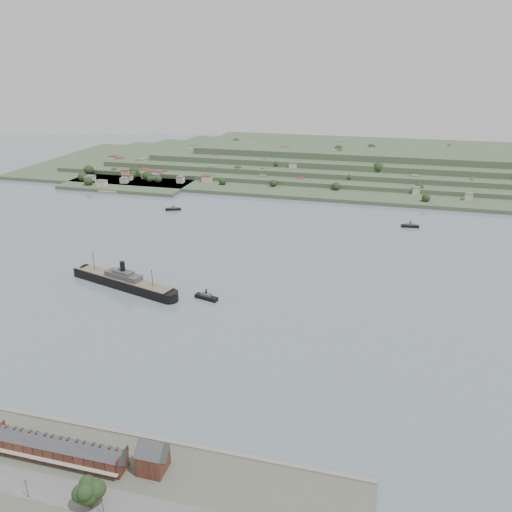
% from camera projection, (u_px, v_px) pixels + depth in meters
% --- Properties ---
extents(ground, '(1400.00, 1400.00, 0.00)m').
position_uv_depth(ground, '(221.00, 286.00, 343.55)').
color(ground, slate).
rests_on(ground, ground).
extents(near_shore, '(220.00, 80.00, 2.60)m').
position_uv_depth(near_shore, '(54.00, 505.00, 175.61)').
color(near_shore, '#4C5142').
rests_on(near_shore, ground).
extents(terrace_row, '(55.60, 9.80, 11.07)m').
position_uv_depth(terrace_row, '(59.00, 449.00, 192.56)').
color(terrace_row, '#482419').
rests_on(terrace_row, ground).
extents(gabled_building, '(10.40, 10.18, 14.09)m').
position_uv_depth(gabled_building, '(152.00, 457.00, 186.90)').
color(gabled_building, '#482419').
rests_on(gabled_building, ground).
extents(far_peninsula, '(760.00, 309.00, 30.00)m').
position_uv_depth(far_peninsula, '(330.00, 162.00, 685.28)').
color(far_peninsula, '#3B5136').
rests_on(far_peninsula, ground).
extents(steamship, '(92.96, 35.54, 22.79)m').
position_uv_depth(steamship, '(120.00, 280.00, 342.57)').
color(steamship, black).
rests_on(steamship, ground).
extents(tugboat, '(16.64, 8.24, 7.24)m').
position_uv_depth(tugboat, '(206.00, 297.00, 324.84)').
color(tugboat, black).
rests_on(tugboat, ground).
extents(ferry_west, '(16.28, 9.57, 5.90)m').
position_uv_depth(ferry_west, '(173.00, 209.00, 511.58)').
color(ferry_west, black).
rests_on(ferry_west, ground).
extents(ferry_east, '(16.36, 5.94, 6.00)m').
position_uv_depth(ferry_east, '(410.00, 226.00, 460.93)').
color(ferry_east, black).
rests_on(ferry_east, ground).
extents(fig_tree, '(10.96, 9.49, 12.23)m').
position_uv_depth(fig_tree, '(89.00, 492.00, 170.39)').
color(fig_tree, '#3F281D').
rests_on(fig_tree, ground).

